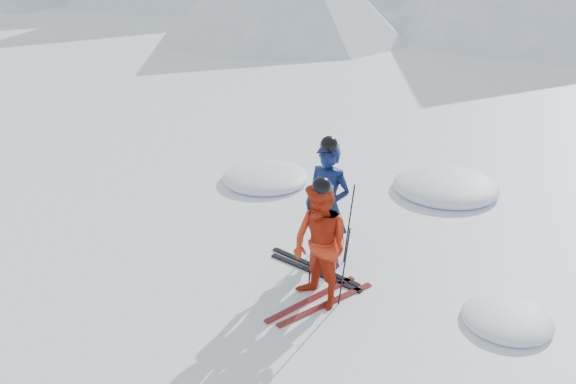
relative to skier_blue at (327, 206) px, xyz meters
The scene contains 12 objects.
ground 1.79m from the skier_blue, 22.78° to the right, with size 160.00×160.00×0.00m, color white.
skier_blue is the anchor object (origin of this frame).
skier_red 1.09m from the skier_blue, 64.22° to the right, with size 0.87×0.68×1.80m, color red.
pole_blue_left 0.47m from the skier_blue, 153.43° to the left, with size 0.02×0.02×1.33m, color black.
pole_blue_right 0.49m from the skier_blue, 45.00° to the left, with size 0.02×0.02×1.33m, color black.
pole_red_left 0.84m from the skier_blue, 76.77° to the right, with size 0.02×0.02×1.20m, color black.
pole_red_right 1.20m from the skier_blue, 46.91° to the right, with size 0.02×0.02×1.20m, color black.
ski_worn_left 1.43m from the skier_blue, 70.22° to the right, with size 0.09×1.70×0.03m, color black.
ski_worn_right 1.51m from the skier_blue, 58.77° to the right, with size 0.09×1.70×0.03m, color black.
ski_loose_a 1.01m from the skier_blue, 117.08° to the right, with size 0.09×1.70×0.03m, color black.
ski_loose_b 1.04m from the skier_blue, 89.00° to the right, with size 0.09×1.70×0.03m, color black.
snow_lumps 3.09m from the skier_blue, 98.00° to the left, with size 7.11×5.48×0.46m.
Camera 1 is at (2.82, -6.66, 4.86)m, focal length 38.00 mm.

